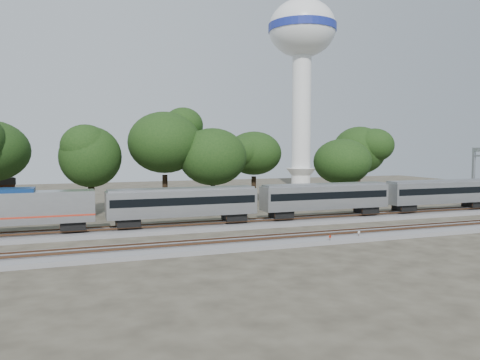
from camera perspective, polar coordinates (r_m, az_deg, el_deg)
The scene contains 14 objects.
ground at distance 48.37m, azimuth 3.82°, elevation -6.67°, with size 160.00×160.00×0.00m, color #383328.
track_far at distance 53.80m, azimuth 1.25°, elevation -5.36°, with size 160.00×5.00×0.73m.
track_near at distance 44.76m, azimuth 5.90°, elevation -7.29°, with size 160.00×5.00×0.73m.
train at distance 57.70m, azimuth 10.47°, elevation -1.94°, with size 84.64×2.91×4.29m.
switch_stand_red at distance 44.14m, azimuth 10.92°, elevation -7.02°, with size 0.28×0.11×0.89m.
switch_stand_white at distance 46.89m, azimuth 14.29°, elevation -6.41°, with size 0.28×0.09×0.90m.
switch_lever at distance 46.01m, azimuth 11.96°, elevation -7.11°, with size 0.50×0.30×0.30m, color #512D19.
water_tower at distance 108.84m, azimuth 7.57°, elevation 15.57°, with size 15.04×15.04×41.64m.
tree_2 at distance 63.22m, azimuth -17.76°, elevation 2.68°, with size 7.85×7.85×11.07m.
tree_3 at distance 64.94m, azimuth -9.19°, elevation 4.52°, with size 9.77×9.77×13.77m.
tree_4 at distance 64.00m, azimuth -3.34°, elevation 2.82°, with size 7.78×7.78×10.97m.
tree_5 at distance 74.49m, azimuth 1.69°, elevation 3.26°, with size 8.14×8.14×11.48m.
tree_6 at distance 70.39m, azimuth 12.37°, elevation 2.18°, with size 6.96×6.96×9.81m.
tree_7 at distance 83.67m, azimuth 14.32°, elevation 3.51°, with size 8.57×8.57×12.08m.
Camera 1 is at (-19.12, -43.52, 8.95)m, focal length 35.00 mm.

